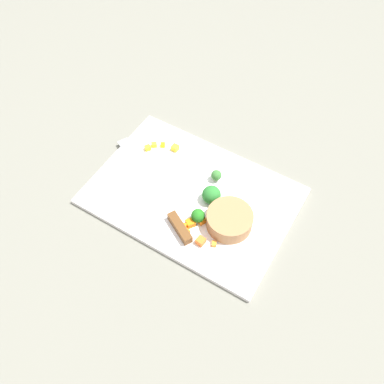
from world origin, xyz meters
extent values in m
plane|color=slate|center=(0.00, 0.00, 0.00)|extent=(4.00, 4.00, 0.00)
cube|color=white|center=(0.00, 0.00, 0.01)|extent=(0.45, 0.31, 0.01)
cylinder|color=#9B6B43|center=(0.11, -0.03, 0.03)|extent=(0.10, 0.10, 0.04)
cube|color=silver|center=(-0.16, 0.01, 0.01)|extent=(0.16, 0.10, 0.00)
cube|color=brown|center=(0.03, -0.09, 0.02)|extent=(0.08, 0.05, 0.02)
cube|color=orange|center=(0.08, -0.10, 0.02)|extent=(0.02, 0.02, 0.02)
cube|color=orange|center=(0.11, -0.09, 0.02)|extent=(0.01, 0.01, 0.01)
cube|color=orange|center=(0.04, -0.09, 0.02)|extent=(0.02, 0.02, 0.01)
cube|color=orange|center=(0.03, -0.09, 0.02)|extent=(0.02, 0.02, 0.02)
cube|color=orange|center=(0.04, -0.07, 0.02)|extent=(0.02, 0.02, 0.02)
cube|color=orange|center=(0.05, -0.05, 0.02)|extent=(0.02, 0.02, 0.01)
cube|color=yellow|center=(-0.10, 0.09, 0.02)|extent=(0.02, 0.02, 0.01)
cube|color=yellow|center=(-0.14, 0.09, 0.02)|extent=(0.01, 0.02, 0.01)
cube|color=yellow|center=(-0.16, 0.06, 0.02)|extent=(0.02, 0.02, 0.01)
cube|color=yellow|center=(-0.15, 0.07, 0.02)|extent=(0.02, 0.02, 0.01)
cylinder|color=#8DC061|center=(0.04, 0.01, 0.02)|extent=(0.01, 0.01, 0.01)
sphere|color=#27702B|center=(0.04, 0.01, 0.03)|extent=(0.04, 0.04, 0.04)
cylinder|color=#92AB6C|center=(0.03, 0.06, 0.02)|extent=(0.01, 0.01, 0.01)
sphere|color=#366E30|center=(0.03, 0.06, 0.03)|extent=(0.02, 0.02, 0.02)
cylinder|color=#87AB5B|center=(0.05, -0.05, 0.02)|extent=(0.01, 0.01, 0.01)
sphere|color=#216E1C|center=(0.05, -0.05, 0.03)|extent=(0.03, 0.03, 0.03)
camera|label=1|loc=(0.28, -0.46, 0.80)|focal=39.40mm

